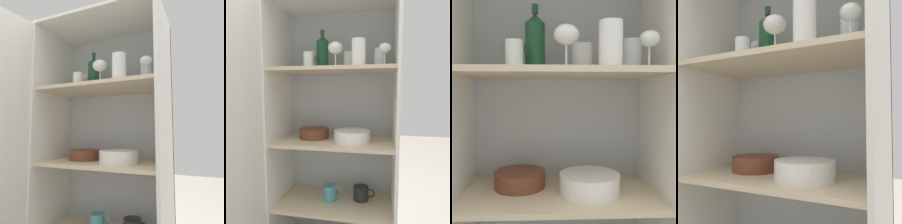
# 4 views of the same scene
# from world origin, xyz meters

# --- Properties ---
(cupboard_back_panel) EXTENTS (0.75, 0.02, 1.55)m
(cupboard_back_panel) POSITION_xyz_m (0.00, 0.38, 0.77)
(cupboard_back_panel) COLOR #B2B7BC
(cupboard_back_panel) RESTS_ON ground_plane
(cupboard_side_left) EXTENTS (0.02, 0.41, 1.55)m
(cupboard_side_left) POSITION_xyz_m (-0.37, 0.19, 0.77)
(cupboard_side_left) COLOR white
(cupboard_side_left) RESTS_ON ground_plane
(cupboard_side_right) EXTENTS (0.02, 0.41, 1.55)m
(cupboard_side_right) POSITION_xyz_m (0.37, 0.19, 0.77)
(cupboard_side_right) COLOR white
(cupboard_side_right) RESTS_ON ground_plane
(cupboard_top_panel) EXTENTS (0.75, 0.41, 0.02)m
(cupboard_top_panel) POSITION_xyz_m (0.00, 0.19, 1.56)
(cupboard_top_panel) COLOR white
(cupboard_top_panel) RESTS_ON cupboard_side_left
(shelf_board_middle) EXTENTS (0.72, 0.37, 0.02)m
(shelf_board_middle) POSITION_xyz_m (0.00, 0.19, 0.71)
(shelf_board_middle) COLOR beige
(shelf_board_upper) EXTENTS (0.72, 0.37, 0.02)m
(shelf_board_upper) POSITION_xyz_m (0.00, 0.19, 1.15)
(shelf_board_upper) COLOR beige
(tumbler_glass_0) EXTENTS (0.07, 0.07, 0.14)m
(tumbler_glass_0) POSITION_xyz_m (0.16, 0.05, 1.23)
(tumbler_glass_0) COLOR white
(tumbler_glass_0) RESTS_ON shelf_board_upper
(tumbler_glass_1) EXTENTS (0.06, 0.06, 0.10)m
(tumbler_glass_1) POSITION_xyz_m (-0.15, 0.14, 1.21)
(tumbler_glass_1) COLOR white
(tumbler_glass_1) RESTS_ON shelf_board_upper
(tumbler_glass_2) EXTENTS (0.07, 0.07, 0.11)m
(tumbler_glass_2) POSITION_xyz_m (0.27, 0.19, 1.22)
(tumbler_glass_2) COLOR white
(tumbler_glass_2) RESTS_ON shelf_board_upper
(tumbler_glass_3) EXTENTS (0.08, 0.08, 0.10)m
(tumbler_glass_3) POSITION_xyz_m (0.09, 0.22, 1.21)
(tumbler_glass_3) COLOR white
(tumbler_glass_3) RESTS_ON shelf_board_upper
(wine_glass_0) EXTENTS (0.07, 0.07, 0.12)m
(wine_glass_0) POSITION_xyz_m (0.29, 0.09, 1.25)
(wine_glass_0) COLOR white
(wine_glass_0) RESTS_ON shelf_board_upper
(wine_glass_1) EXTENTS (0.08, 0.08, 0.13)m
(wine_glass_1) POSITION_xyz_m (-0.16, 0.27, 1.25)
(wine_glass_1) COLOR white
(wine_glass_1) RESTS_ON shelf_board_upper
(wine_glass_2) EXTENTS (0.08, 0.08, 0.14)m
(wine_glass_2) POSITION_xyz_m (0.02, 0.10, 1.26)
(wine_glass_2) COLOR white
(wine_glass_2) RESTS_ON shelf_board_upper
(wine_bottle) EXTENTS (0.07, 0.07, 0.24)m
(wine_bottle) POSITION_xyz_m (-0.09, 0.23, 1.27)
(wine_bottle) COLOR #194728
(wine_bottle) RESTS_ON shelf_board_upper
(plate_stack_white) EXTENTS (0.22, 0.22, 0.07)m
(plate_stack_white) POSITION_xyz_m (0.11, 0.16, 0.75)
(plate_stack_white) COLOR white
(plate_stack_white) RESTS_ON shelf_board_middle
(mixing_bowl_large) EXTENTS (0.19, 0.19, 0.06)m
(mixing_bowl_large) POSITION_xyz_m (-0.15, 0.23, 0.75)
(mixing_bowl_large) COLOR brown
(mixing_bowl_large) RESTS_ON shelf_board_middle
(coffee_mug_primary) EXTENTS (0.13, 0.09, 0.10)m
(coffee_mug_primary) POSITION_xyz_m (-0.03, 0.20, 0.37)
(coffee_mug_primary) COLOR teal
(coffee_mug_primary) RESTS_ON shelf_board_lower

